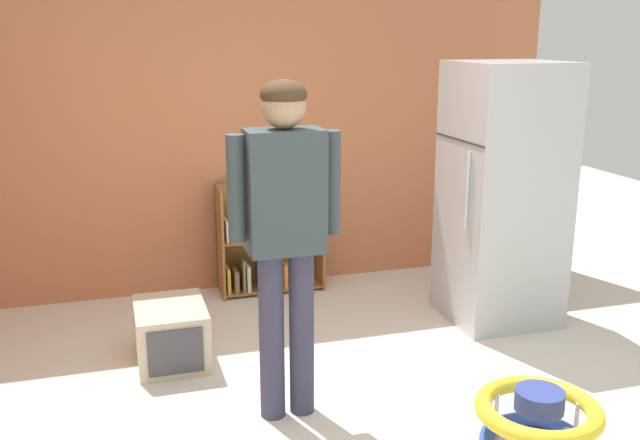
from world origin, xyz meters
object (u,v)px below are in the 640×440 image
Objects in this scene: standing_person at (285,220)px; pet_carrier at (171,334)px; bookshelf at (264,246)px; baby_walker at (538,421)px; refrigerator at (503,195)px.

standing_person is 3.17× the size of pet_carrier.
bookshelf is 1.41× the size of baby_walker.
standing_person is (-1.74, -0.87, 0.17)m from refrigerator.
refrigerator is 1.02× the size of standing_person.
refrigerator is 2.38m from pet_carrier.
standing_person is 2.90× the size of baby_walker.
baby_walker is (0.77, -2.56, -0.20)m from bookshelf.
refrigerator is 2.09× the size of bookshelf.
standing_person reaches higher than bookshelf.
bookshelf is 1.54× the size of pet_carrier.
baby_walker is at bearing -73.31° from bookshelf.
refrigerator reaches higher than pet_carrier.
refrigerator is at bearing -34.74° from bookshelf.
baby_walker is (1.06, -0.69, -0.91)m from standing_person.
pet_carrier is at bearing 123.29° from standing_person.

